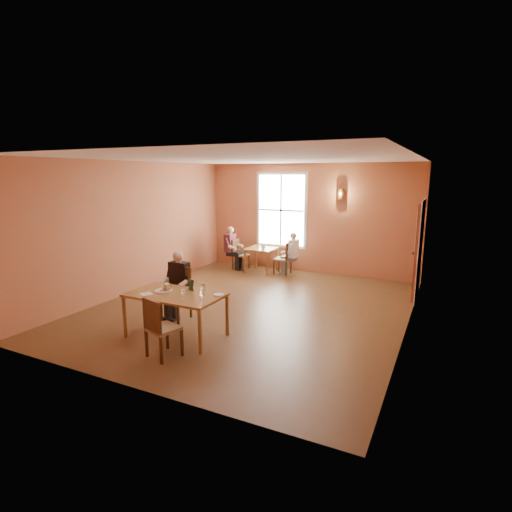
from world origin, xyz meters
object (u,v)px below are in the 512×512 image
at_px(chair_empty, 163,327).
at_px(chair_diner_maroon, 241,254).
at_px(diner_main, 174,288).
at_px(chair_diner_white, 283,258).
at_px(main_table, 176,315).
at_px(diner_maroon, 240,249).
at_px(chair_diner_main, 176,294).
at_px(diner_white, 284,254).
at_px(second_table, 261,260).

xyz_separation_m(chair_empty, chair_diner_maroon, (-1.64, 5.48, -0.03)).
xyz_separation_m(diner_main, chair_diner_white, (0.47, 4.15, -0.16)).
distance_m(main_table, chair_diner_maroon, 4.96).
relative_size(chair_empty, chair_diner_maroon, 1.07).
height_order(main_table, chair_empty, chair_empty).
bearing_deg(main_table, diner_maroon, 105.87).
distance_m(chair_empty, chair_diner_maroon, 5.72).
height_order(chair_diner_main, chair_diner_maroon, chair_diner_main).
distance_m(main_table, diner_white, 4.78).
distance_m(main_table, second_table, 4.82).
relative_size(chair_diner_main, diner_main, 0.80).
bearing_deg(chair_diner_main, second_table, -87.54).
bearing_deg(diner_white, diner_main, 173.10).
relative_size(chair_diner_white, chair_diner_maroon, 1.03).
height_order(second_table, chair_diner_white, chair_diner_white).
bearing_deg(chair_diner_maroon, chair_diner_main, 11.35).
distance_m(chair_diner_main, chair_diner_maroon, 4.21).
bearing_deg(chair_diner_main, main_table, 127.57).
height_order(main_table, chair_diner_main, chair_diner_main).
xyz_separation_m(main_table, diner_maroon, (-1.36, 4.77, 0.22)).
xyz_separation_m(chair_empty, second_table, (-0.99, 5.48, -0.13)).
bearing_deg(chair_diner_main, diner_main, 90.00).
bearing_deg(chair_diner_main, chair_diner_white, -96.54).
xyz_separation_m(chair_diner_maroon, diner_maroon, (-0.03, 0.00, 0.16)).
xyz_separation_m(chair_diner_main, chair_diner_maroon, (-0.83, 4.12, -0.06)).
bearing_deg(diner_white, chair_empty, -176.78).
distance_m(chair_empty, diner_maroon, 5.73).
bearing_deg(chair_diner_main, chair_empty, 120.86).
relative_size(diner_white, chair_diner_maroon, 1.28).
relative_size(main_table, chair_empty, 1.71).
bearing_deg(chair_diner_white, main_table, -179.67).
height_order(chair_diner_white, diner_white, diner_white).
bearing_deg(chair_diner_maroon, diner_main, 11.27).
xyz_separation_m(chair_diner_main, chair_diner_white, (0.47, 4.12, -0.04)).
height_order(main_table, second_table, main_table).
bearing_deg(diner_maroon, main_table, 15.87).
bearing_deg(diner_main, main_table, 128.88).
bearing_deg(main_table, chair_diner_white, 90.33).
bearing_deg(second_table, chair_diner_white, 0.00).
relative_size(chair_diner_maroon, diner_maroon, 0.73).
xyz_separation_m(second_table, diner_maroon, (-0.68, 0.00, 0.26)).
bearing_deg(chair_diner_white, chair_diner_main, 173.46).
bearing_deg(diner_maroon, chair_empty, 16.93).
distance_m(diner_white, diner_maroon, 1.36).
relative_size(second_table, chair_diner_white, 0.85).
relative_size(diner_main, diner_maroon, 1.03).
height_order(chair_diner_maroon, diner_maroon, diner_maroon).
bearing_deg(diner_main, chair_empty, 121.43).
bearing_deg(diner_main, diner_white, -96.90).
bearing_deg(main_table, chair_empty, -66.26).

